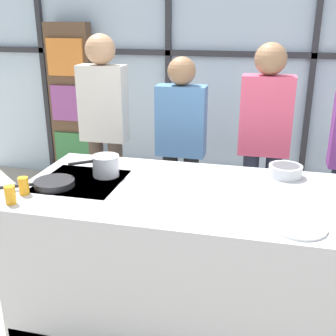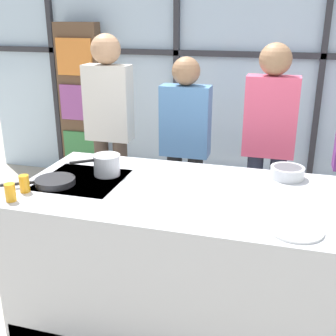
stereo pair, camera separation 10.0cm
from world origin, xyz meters
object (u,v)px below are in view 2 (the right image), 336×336
at_px(spectator_far_left, 109,122).
at_px(juice_glass_near, 10,192).
at_px(spectator_center_right, 269,138).
at_px(spectator_center_left, 185,141).
at_px(mixing_bowl, 287,172).
at_px(frying_pan, 54,181).
at_px(white_plate, 295,229).
at_px(saucepan, 107,164).
at_px(juice_glass_far, 24,184).

relative_size(spectator_far_left, juice_glass_near, 16.71).
bearing_deg(spectator_far_left, spectator_center_right, -180.00).
bearing_deg(spectator_center_left, mixing_bowl, 144.50).
bearing_deg(frying_pan, white_plate, -8.39).
relative_size(spectator_center_left, mixing_bowl, 7.34).
bearing_deg(juice_glass_near, frying_pan, 69.64).
bearing_deg(spectator_far_left, juice_glass_near, 89.44).
xyz_separation_m(spectator_center_right, saucepan, (-1.01, -0.87, -0.02)).
bearing_deg(saucepan, spectator_center_left, 68.99).
distance_m(frying_pan, mixing_bowl, 1.52).
bearing_deg(mixing_bowl, spectator_center_left, 144.50).
bearing_deg(spectator_center_left, saucepan, 68.99).
xyz_separation_m(spectator_center_left, spectator_center_right, (0.68, 0.00, 0.08)).
bearing_deg(white_plate, mixing_bowl, 94.04).
xyz_separation_m(white_plate, juice_glass_near, (-1.59, -0.08, 0.05)).
height_order(frying_pan, juice_glass_far, juice_glass_far).
distance_m(juice_glass_near, juice_glass_far, 0.14).
height_order(spectator_center_right, juice_glass_near, spectator_center_right).
bearing_deg(frying_pan, mixing_bowl, 20.11).
xyz_separation_m(white_plate, mixing_bowl, (-0.05, 0.74, 0.03)).
height_order(spectator_center_right, frying_pan, spectator_center_right).
height_order(spectator_center_right, mixing_bowl, spectator_center_right).
bearing_deg(spectator_far_left, spectator_center_left, -180.00).
bearing_deg(spectator_center_left, spectator_far_left, 0.00).
xyz_separation_m(frying_pan, mixing_bowl, (1.42, 0.52, 0.02)).
relative_size(saucepan, juice_glass_far, 2.73).
xyz_separation_m(frying_pan, juice_glass_far, (-0.11, -0.15, 0.03)).
distance_m(spectator_center_left, mixing_bowl, 1.03).
relative_size(spectator_center_right, white_plate, 6.25).
xyz_separation_m(spectator_far_left, juice_glass_far, (-0.01, -1.27, -0.08)).
xyz_separation_m(spectator_far_left, spectator_center_left, (0.68, 0.00, -0.12)).
bearing_deg(frying_pan, juice_glass_near, -110.36).
distance_m(frying_pan, saucepan, 0.36).
relative_size(spectator_center_right, juice_glass_near, 16.25).
bearing_deg(spectator_far_left, mixing_bowl, 158.55).
bearing_deg(juice_glass_far, white_plate, -2.33).
bearing_deg(mixing_bowl, juice_glass_far, -156.25).
height_order(frying_pan, mixing_bowl, mixing_bowl).
distance_m(spectator_far_left, juice_glass_far, 1.27).
xyz_separation_m(spectator_center_right, mixing_bowl, (0.16, -0.60, -0.06)).
height_order(spectator_center_left, white_plate, spectator_center_left).
bearing_deg(white_plate, saucepan, 158.97).
distance_m(spectator_center_left, saucepan, 0.93).
bearing_deg(saucepan, juice_glass_near, -123.65).
distance_m(spectator_center_right, juice_glass_near, 1.97).
distance_m(spectator_center_right, frying_pan, 1.69).
height_order(spectator_center_left, frying_pan, spectator_center_left).
xyz_separation_m(spectator_far_left, saucepan, (0.35, -0.87, -0.06)).
relative_size(mixing_bowl, juice_glass_near, 2.07).
height_order(spectator_far_left, spectator_center_right, spectator_far_left).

